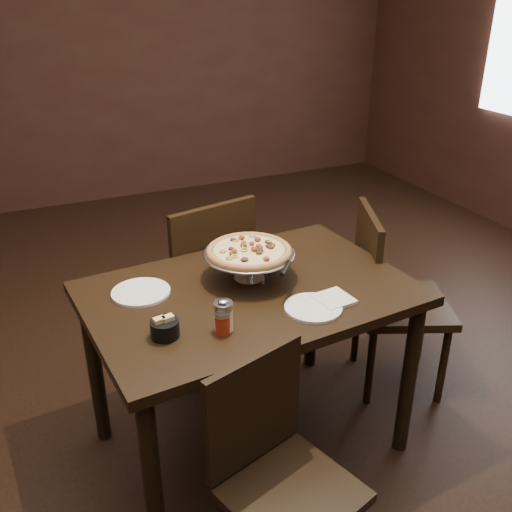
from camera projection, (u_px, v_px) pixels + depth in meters
name	position (u px, v px, depth m)	size (l,w,h in m)	color
room	(249.00, 127.00, 1.87)	(6.04, 7.04, 2.84)	black
dining_table	(250.00, 312.00, 2.23)	(1.29, 0.92, 0.77)	black
pizza_stand	(249.00, 251.00, 2.21)	(0.36, 0.36, 0.15)	#B8B8BF
parmesan_shaker	(223.00, 315.00, 1.91)	(0.07, 0.07, 0.12)	beige
pepper_flake_shaker	(222.00, 322.00, 1.90)	(0.05, 0.05, 0.09)	maroon
packet_caddy	(165.00, 328.00, 1.88)	(0.10, 0.10, 0.08)	black
napkin_stack	(333.00, 299.00, 2.10)	(0.13, 0.13, 0.01)	white
plate_left	(141.00, 292.00, 2.16)	(0.22, 0.22, 0.01)	white
plate_near	(313.00, 308.00, 2.05)	(0.21, 0.21, 0.01)	white
serving_spatula	(285.00, 269.00, 2.09)	(0.15, 0.15, 0.02)	#B8B8BF
chair_far	(202.00, 282.00, 2.77)	(0.53, 0.53, 0.95)	black
chair_near	(276.00, 468.00, 1.80)	(0.48, 0.48, 0.81)	black
chair_side	(389.00, 294.00, 2.70)	(0.56, 0.56, 0.91)	black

